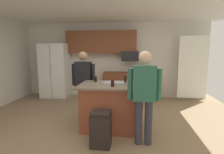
# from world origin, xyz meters

# --- Properties ---
(floor) EXTENTS (7.04, 7.04, 0.00)m
(floor) POSITION_xyz_m (0.00, 0.00, 0.00)
(floor) COLOR #937A5B
(floor) RESTS_ON ground
(ceiling) EXTENTS (7.04, 7.04, 0.00)m
(ceiling) POSITION_xyz_m (0.00, 0.00, 2.60)
(ceiling) COLOR white
(back_wall) EXTENTS (6.40, 0.10, 2.60)m
(back_wall) POSITION_xyz_m (0.00, 2.80, 1.30)
(back_wall) COLOR silver
(back_wall) RESTS_ON ground
(french_door_window_panel) EXTENTS (0.90, 0.06, 2.00)m
(french_door_window_panel) POSITION_xyz_m (2.60, 2.40, 1.10)
(french_door_window_panel) COLOR white
(french_door_window_panel) RESTS_ON ground
(cabinet_run_upper) EXTENTS (2.40, 0.38, 0.75)m
(cabinet_run_upper) POSITION_xyz_m (-0.40, 2.60, 1.93)
(cabinet_run_upper) COLOR brown
(cabinet_run_lower) EXTENTS (1.80, 0.63, 0.90)m
(cabinet_run_lower) POSITION_xyz_m (0.60, 2.48, 0.45)
(cabinet_run_lower) COLOR brown
(cabinet_run_lower) RESTS_ON ground
(refrigerator) EXTENTS (0.91, 0.76, 1.88)m
(refrigerator) POSITION_xyz_m (-2.00, 2.38, 0.94)
(refrigerator) COLOR white
(refrigerator) RESTS_ON ground
(microwave_over_range) EXTENTS (0.56, 0.40, 0.32)m
(microwave_over_range) POSITION_xyz_m (0.60, 2.50, 1.45)
(microwave_over_range) COLOR black
(kitchen_island) EXTENTS (1.28, 0.96, 0.94)m
(kitchen_island) POSITION_xyz_m (0.24, 0.04, 0.48)
(kitchen_island) COLOR #9E4C33
(kitchen_island) RESTS_ON ground
(person_host_foreground) EXTENTS (0.57, 0.22, 1.61)m
(person_host_foreground) POSITION_xyz_m (-0.49, 0.60, 0.92)
(person_host_foreground) COLOR tan
(person_host_foreground) RESTS_ON ground
(person_elder_center) EXTENTS (0.57, 0.22, 1.63)m
(person_elder_center) POSITION_xyz_m (0.90, -0.57, 0.94)
(person_elder_center) COLOR #383842
(person_elder_center) RESTS_ON ground
(tumbler_amber) EXTENTS (0.07, 0.07, 0.13)m
(tumbler_amber) POSITION_xyz_m (-0.14, 0.31, 1.00)
(tumbler_amber) COLOR black
(tumbler_amber) RESTS_ON kitchen_island
(glass_pilsner) EXTENTS (0.07, 0.07, 0.13)m
(glass_pilsner) POSITION_xyz_m (0.31, -0.19, 1.00)
(glass_pilsner) COLOR black
(glass_pilsner) RESTS_ON kitchen_island
(glass_dark_ale) EXTENTS (0.06, 0.06, 0.15)m
(glass_dark_ale) POSITION_xyz_m (0.53, 0.30, 1.02)
(glass_dark_ale) COLOR black
(glass_dark_ale) RESTS_ON kitchen_island
(glass_short_whisky) EXTENTS (0.07, 0.07, 0.16)m
(glass_short_whisky) POSITION_xyz_m (0.64, 0.34, 1.02)
(glass_short_whisky) COLOR black
(glass_short_whisky) RESTS_ON kitchen_island
(serving_tray) EXTENTS (0.44, 0.30, 0.04)m
(serving_tray) POSITION_xyz_m (0.30, 0.07, 0.96)
(serving_tray) COLOR #B7B7BC
(serving_tray) RESTS_ON kitchen_island
(trash_bin) EXTENTS (0.34, 0.34, 0.61)m
(trash_bin) POSITION_xyz_m (0.17, -0.71, 0.30)
(trash_bin) COLOR black
(trash_bin) RESTS_ON ground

